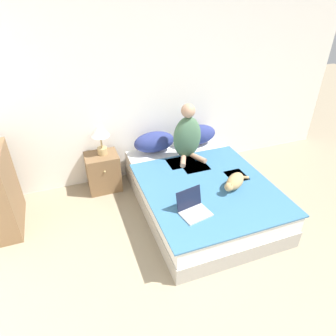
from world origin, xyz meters
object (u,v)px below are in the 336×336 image
Objects in this scene: pillow_near at (154,142)px; cat_tabby at (235,182)px; person_sitting at (187,136)px; table_lamp at (100,133)px; bed at (200,193)px; bookshelf at (2,191)px; nightstand at (103,172)px; pillow_far at (197,135)px; laptop_open at (193,208)px.

cat_tabby is at bearing -62.77° from pillow_near.
table_lamp is at bearing 163.69° from person_sitting.
person_sitting is at bearing -110.34° from cat_tabby.
table_lamp is at bearing 140.53° from bed.
bookshelf reaches higher than pillow_near.
nightstand is (-1.09, 0.85, 0.05)m from bed.
nightstand is (-1.37, 1.17, -0.27)m from cat_tabby.
nightstand is (-1.43, -0.01, -0.33)m from pillow_far.
pillow_far reaches higher than cat_tabby.
pillow_near and pillow_far have the same top height.
bookshelf is at bearing -53.12° from cat_tabby.
bookshelf is at bearing -178.68° from person_sitting.
pillow_near is at bearing 180.00° from pillow_far.
pillow_far is (0.67, 0.00, 0.00)m from pillow_near.
laptop_open reaches higher than cat_tabby.
person_sitting reaches higher than bed.
bookshelf is at bearing -162.95° from table_lamp.
laptop_open is (-0.64, -0.23, -0.04)m from cat_tabby.
bed is at bearing -93.93° from person_sitting.
bed is at bearing -37.93° from nightstand.
cat_tabby is 2.69m from bookshelf.
person_sitting is at bearing -14.77° from nightstand.
person_sitting is 0.93m from cat_tabby.
bed is 1.00m from pillow_far.
pillow_near is 0.67m from pillow_far.
pillow_near is 1.34× the size of table_lamp.
person_sitting reaches higher than nightstand.
bed is at bearing -111.02° from pillow_far.
table_lamp reaches higher than nightstand.
pillow_far is at bearing 0.00° from pillow_near.
nightstand is (-0.76, -0.01, -0.33)m from pillow_near.
pillow_near reaches higher than bed.
cat_tabby reaches higher than bed.
table_lamp reaches higher than pillow_far.
pillow_far reaches higher than bed.
person_sitting is 2.35m from bookshelf.
person_sitting reaches higher than bookshelf.
laptop_open reaches higher than bed.
person_sitting is 1.15m from table_lamp.
pillow_far is 0.59× the size of bookshelf.
laptop_open is 0.35× the size of bookshelf.
bookshelf is at bearing 140.38° from laptop_open.
pillow_near is 0.52m from person_sitting.
pillow_far is at bearing -128.37° from cat_tabby.
pillow_far is 1.34× the size of table_lamp.
nightstand is at bearing 142.07° from bed.
pillow_far is 0.46m from person_sitting.
table_lamp is (-1.10, 0.32, 0.08)m from person_sitting.
bookshelf is at bearing 167.68° from bed.
cat_tabby is (-0.06, -1.18, -0.06)m from pillow_far.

